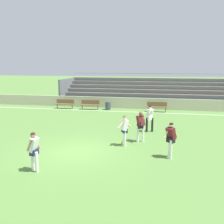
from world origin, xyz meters
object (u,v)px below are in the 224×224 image
object	(u,v)px
bench_far_left	(157,106)
player_dark_wide_right	(171,137)
player_white_dropping_back	(34,148)
bench_centre_sideline	(65,103)
player_white_trailing_run	(150,116)
trash_bin	(108,106)
bleacher_stand	(152,91)
player_dark_overlapping	(141,124)
soccer_ball	(123,142)
bench_near_bin	(90,104)
player_white_deep_cover	(125,128)

from	to	relation	value
bench_far_left	player_dark_wide_right	xyz separation A→B (m)	(0.84, -11.40, 0.44)
player_white_dropping_back	bench_centre_sideline	bearing A→B (deg)	107.19
player_white_dropping_back	player_white_trailing_run	distance (m)	8.14
bench_centre_sideline	bench_far_left	bearing A→B (deg)	0.00
bench_far_left	trash_bin	distance (m)	4.60
bleacher_stand	player_white_trailing_run	distance (m)	11.76
player_dark_wide_right	bench_far_left	bearing A→B (deg)	94.20
bleacher_stand	player_dark_wide_right	size ratio (longest dim) A/B	11.76
player_dark_overlapping	player_white_trailing_run	xyz separation A→B (m)	(0.40, 2.23, -0.01)
bleacher_stand	trash_bin	xyz separation A→B (m)	(-3.90, -4.55, -1.03)
bench_centre_sideline	player_dark_overlapping	size ratio (longest dim) A/B	1.05
player_dark_overlapping	bench_centre_sideline	bearing A→B (deg)	131.38
bench_far_left	trash_bin	size ratio (longest dim) A/B	2.38
player_dark_wide_right	soccer_ball	size ratio (longest dim) A/B	7.56
player_white_dropping_back	bench_far_left	bearing A→B (deg)	71.97
bleacher_stand	bench_near_bin	bearing A→B (deg)	-139.94
player_dark_wide_right	player_white_deep_cover	bearing A→B (deg)	150.73
bench_far_left	soccer_ball	size ratio (longest dim) A/B	8.18
bleacher_stand	player_dark_wide_right	bearing A→B (deg)	-84.56
soccer_ball	player_white_deep_cover	bearing A→B (deg)	-62.36
bench_far_left	bench_centre_sideline	xyz separation A→B (m)	(-8.87, 0.00, 0.00)
bench_centre_sideline	trash_bin	world-z (taller)	bench_centre_sideline
trash_bin	player_white_dropping_back	distance (m)	14.15
player_white_deep_cover	bench_far_left	bearing A→B (deg)	81.62
bench_far_left	bench_near_bin	bearing A→B (deg)	180.00
bench_near_bin	player_dark_overlapping	world-z (taller)	player_dark_overlapping
player_white_deep_cover	soccer_ball	xyz separation A→B (m)	(-0.10, 0.19, -0.87)
bench_centre_sideline	player_dark_wide_right	bearing A→B (deg)	-49.57
bleacher_stand	bench_far_left	size ratio (longest dim) A/B	10.87
trash_bin	player_white_dropping_back	xyz separation A→B (m)	(0.05, -14.14, 0.58)
bench_far_left	player_white_trailing_run	size ratio (longest dim) A/B	1.06
bleacher_stand	player_dark_wide_right	distance (m)	16.19
bleacher_stand	bench_near_bin	world-z (taller)	bleacher_stand
bench_far_left	player_dark_overlapping	distance (m)	9.30
bleacher_stand	soccer_ball	size ratio (longest dim) A/B	88.93
bench_far_left	soccer_ball	distance (m)	10.04
bench_far_left	player_dark_wide_right	distance (m)	11.44
player_white_dropping_back	bench_near_bin	bearing A→B (deg)	97.17
soccer_ball	bleacher_stand	bearing A→B (deg)	86.51
bench_centre_sideline	soccer_ball	distance (m)	12.30
bench_far_left	player_white_deep_cover	world-z (taller)	player_white_deep_cover
player_dark_wide_right	soccer_ball	bearing A→B (deg)	148.33
player_white_trailing_run	player_dark_wide_right	size ratio (longest dim) A/B	1.02
player_white_dropping_back	trash_bin	bearing A→B (deg)	90.18
bench_near_bin	bench_centre_sideline	bearing A→B (deg)	180.00
bench_near_bin	player_white_deep_cover	size ratio (longest dim) A/B	1.09
player_dark_overlapping	soccer_ball	xyz separation A→B (m)	(-0.87, -0.64, -0.91)
player_dark_overlapping	player_white_dropping_back	bearing A→B (deg)	-129.11
player_white_trailing_run	soccer_ball	bearing A→B (deg)	-113.82
bleacher_stand	soccer_ball	xyz separation A→B (m)	(-0.89, -14.62, -1.30)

